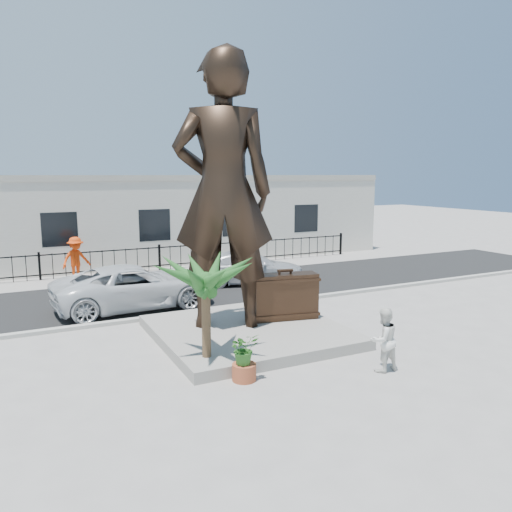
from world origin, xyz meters
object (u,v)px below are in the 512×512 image
(suitcase, at_px, (285,296))
(tourist, at_px, (383,340))
(car_white, at_px, (134,287))
(statue, at_px, (223,192))

(suitcase, relative_size, tourist, 1.27)
(tourist, height_order, car_white, tourist)
(statue, height_order, tourist, statue)
(tourist, distance_m, car_white, 9.39)
(tourist, bearing_deg, statue, -64.48)
(statue, distance_m, car_white, 5.65)
(statue, bearing_deg, tourist, 140.41)
(tourist, xyz_separation_m, car_white, (-4.07, 8.46, 0.00))
(suitcase, bearing_deg, statue, -176.45)
(statue, relative_size, car_white, 1.41)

